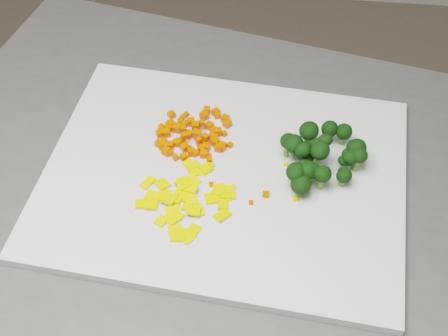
# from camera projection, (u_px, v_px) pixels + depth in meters

# --- Properties ---
(cutting_board) EXTENTS (0.51, 0.42, 0.01)m
(cutting_board) POSITION_uv_depth(u_px,v_px,m) (224.00, 176.00, 0.85)
(cutting_board) COLOR silver
(cutting_board) RESTS_ON counter_block
(carrot_pile) EXTENTS (0.11, 0.11, 0.03)m
(carrot_pile) POSITION_uv_depth(u_px,v_px,m) (195.00, 129.00, 0.87)
(carrot_pile) COLOR #E44202
(carrot_pile) RESTS_ON cutting_board
(pepper_pile) EXTENTS (0.12, 0.12, 0.02)m
(pepper_pile) POSITION_uv_depth(u_px,v_px,m) (187.00, 195.00, 0.80)
(pepper_pile) COLOR yellow
(pepper_pile) RESTS_ON cutting_board
(broccoli_pile) EXTENTS (0.13, 0.13, 0.06)m
(broccoli_pile) POSITION_uv_depth(u_px,v_px,m) (312.00, 150.00, 0.83)
(broccoli_pile) COLOR black
(broccoli_pile) RESTS_ON cutting_board
(carrot_cube_0) EXTENTS (0.01, 0.01, 0.01)m
(carrot_cube_0) POSITION_uv_depth(u_px,v_px,m) (184.00, 157.00, 0.85)
(carrot_cube_0) COLOR #E44202
(carrot_cube_0) RESTS_ON carrot_pile
(carrot_cube_1) EXTENTS (0.01, 0.01, 0.01)m
(carrot_cube_1) POSITION_uv_depth(u_px,v_px,m) (162.00, 145.00, 0.87)
(carrot_cube_1) COLOR #E44202
(carrot_cube_1) RESTS_ON carrot_pile
(carrot_cube_2) EXTENTS (0.01, 0.01, 0.01)m
(carrot_cube_2) POSITION_uv_depth(u_px,v_px,m) (199.00, 140.00, 0.86)
(carrot_cube_2) COLOR #E44202
(carrot_cube_2) RESTS_ON carrot_pile
(carrot_cube_3) EXTENTS (0.01, 0.01, 0.01)m
(carrot_cube_3) POSITION_uv_depth(u_px,v_px,m) (159.00, 143.00, 0.87)
(carrot_cube_3) COLOR #E44202
(carrot_cube_3) RESTS_ON carrot_pile
(carrot_cube_4) EXTENTS (0.01, 0.01, 0.01)m
(carrot_cube_4) POSITION_uv_depth(u_px,v_px,m) (160.00, 134.00, 0.88)
(carrot_cube_4) COLOR #E44202
(carrot_cube_4) RESTS_ON carrot_pile
(carrot_cube_5) EXTENTS (0.01, 0.01, 0.01)m
(carrot_cube_5) POSITION_uv_depth(u_px,v_px,m) (168.00, 128.00, 0.89)
(carrot_cube_5) COLOR #E44202
(carrot_cube_5) RESTS_ON carrot_pile
(carrot_cube_6) EXTENTS (0.01, 0.01, 0.01)m
(carrot_cube_6) POSITION_uv_depth(u_px,v_px,m) (209.00, 126.00, 0.89)
(carrot_cube_6) COLOR #E44202
(carrot_cube_6) RESTS_ON carrot_pile
(carrot_cube_7) EXTENTS (0.01, 0.01, 0.01)m
(carrot_cube_7) POSITION_uv_depth(u_px,v_px,m) (190.00, 150.00, 0.86)
(carrot_cube_7) COLOR #E44202
(carrot_cube_7) RESTS_ON carrot_pile
(carrot_cube_8) EXTENTS (0.01, 0.01, 0.01)m
(carrot_cube_8) POSITION_uv_depth(u_px,v_px,m) (178.00, 126.00, 0.89)
(carrot_cube_8) COLOR #E44202
(carrot_cube_8) RESTS_ON carrot_pile
(carrot_cube_9) EXTENTS (0.01, 0.01, 0.01)m
(carrot_cube_9) POSITION_uv_depth(u_px,v_px,m) (185.00, 148.00, 0.86)
(carrot_cube_9) COLOR #E44202
(carrot_cube_9) RESTS_ON carrot_pile
(carrot_cube_10) EXTENTS (0.01, 0.01, 0.01)m
(carrot_cube_10) POSITION_uv_depth(u_px,v_px,m) (183.00, 129.00, 0.88)
(carrot_cube_10) COLOR #E44202
(carrot_cube_10) RESTS_ON carrot_pile
(carrot_cube_11) EXTENTS (0.01, 0.01, 0.01)m
(carrot_cube_11) POSITION_uv_depth(u_px,v_px,m) (161.00, 131.00, 0.89)
(carrot_cube_11) COLOR #E44202
(carrot_cube_11) RESTS_ON carrot_pile
(carrot_cube_12) EXTENTS (0.01, 0.01, 0.01)m
(carrot_cube_12) POSITION_uv_depth(u_px,v_px,m) (196.00, 126.00, 0.88)
(carrot_cube_12) COLOR #E44202
(carrot_cube_12) RESTS_ON carrot_pile
(carrot_cube_13) EXTENTS (0.01, 0.01, 0.01)m
(carrot_cube_13) POSITION_uv_depth(u_px,v_px,m) (171.00, 115.00, 0.91)
(carrot_cube_13) COLOR #E44202
(carrot_cube_13) RESTS_ON carrot_pile
(carrot_cube_14) EXTENTS (0.01, 0.01, 0.01)m
(carrot_cube_14) POSITION_uv_depth(u_px,v_px,m) (167.00, 133.00, 0.88)
(carrot_cube_14) COLOR #E44202
(carrot_cube_14) RESTS_ON carrot_pile
(carrot_cube_15) EXTENTS (0.01, 0.01, 0.01)m
(carrot_cube_15) POSITION_uv_depth(u_px,v_px,m) (187.00, 123.00, 0.90)
(carrot_cube_15) COLOR #E44202
(carrot_cube_15) RESTS_ON carrot_pile
(carrot_cube_16) EXTENTS (0.01, 0.01, 0.01)m
(carrot_cube_16) POSITION_uv_depth(u_px,v_px,m) (212.00, 135.00, 0.88)
(carrot_cube_16) COLOR #E44202
(carrot_cube_16) RESTS_ON carrot_pile
(carrot_cube_17) EXTENTS (0.01, 0.01, 0.01)m
(carrot_cube_17) POSITION_uv_depth(u_px,v_px,m) (183.00, 141.00, 0.87)
(carrot_cube_17) COLOR #E44202
(carrot_cube_17) RESTS_ON carrot_pile
(carrot_cube_18) EXTENTS (0.01, 0.01, 0.01)m
(carrot_cube_18) POSITION_uv_depth(u_px,v_px,m) (227.00, 124.00, 0.90)
(carrot_cube_18) COLOR #E44202
(carrot_cube_18) RESTS_ON carrot_pile
(carrot_cube_19) EXTENTS (0.01, 0.01, 0.01)m
(carrot_cube_19) POSITION_uv_depth(u_px,v_px,m) (177.00, 143.00, 0.87)
(carrot_cube_19) COLOR #E44202
(carrot_cube_19) RESTS_ON carrot_pile
(carrot_cube_20) EXTENTS (0.01, 0.01, 0.01)m
(carrot_cube_20) POSITION_uv_depth(u_px,v_px,m) (214.00, 140.00, 0.87)
(carrot_cube_20) COLOR #E44202
(carrot_cube_20) RESTS_ON carrot_pile
(carrot_cube_21) EXTENTS (0.01, 0.01, 0.01)m
(carrot_cube_21) POSITION_uv_depth(u_px,v_px,m) (219.00, 148.00, 0.86)
(carrot_cube_21) COLOR #E44202
(carrot_cube_21) RESTS_ON carrot_pile
(carrot_cube_22) EXTENTS (0.01, 0.01, 0.01)m
(carrot_cube_22) POSITION_uv_depth(u_px,v_px,m) (180.00, 121.00, 0.90)
(carrot_cube_22) COLOR #E44202
(carrot_cube_22) RESTS_ON carrot_pile
(carrot_cube_23) EXTENTS (0.01, 0.01, 0.01)m
(carrot_cube_23) POSITION_uv_depth(u_px,v_px,m) (225.00, 119.00, 0.90)
(carrot_cube_23) COLOR #E44202
(carrot_cube_23) RESTS_ON carrot_pile
(carrot_cube_24) EXTENTS (0.01, 0.01, 0.01)m
(carrot_cube_24) POSITION_uv_depth(u_px,v_px,m) (189.00, 132.00, 0.89)
(carrot_cube_24) COLOR #E44202
(carrot_cube_24) RESTS_ON carrot_pile
(carrot_cube_25) EXTENTS (0.01, 0.01, 0.01)m
(carrot_cube_25) POSITION_uv_depth(u_px,v_px,m) (202.00, 149.00, 0.86)
(carrot_cube_25) COLOR #E44202
(carrot_cube_25) RESTS_ON carrot_pile
(carrot_cube_26) EXTENTS (0.01, 0.01, 0.01)m
(carrot_cube_26) POSITION_uv_depth(u_px,v_px,m) (197.00, 133.00, 0.89)
(carrot_cube_26) COLOR #E44202
(carrot_cube_26) RESTS_ON carrot_pile
(carrot_cube_27) EXTENTS (0.01, 0.01, 0.01)m
(carrot_cube_27) POSITION_uv_depth(u_px,v_px,m) (189.00, 135.00, 0.88)
(carrot_cube_27) COLOR #E44202
(carrot_cube_27) RESTS_ON carrot_pile
(carrot_cube_28) EXTENTS (0.01, 0.01, 0.01)m
(carrot_cube_28) POSITION_uv_depth(u_px,v_px,m) (211.00, 128.00, 0.89)
(carrot_cube_28) COLOR #E44202
(carrot_cube_28) RESTS_ON carrot_pile
(carrot_cube_29) EXTENTS (0.01, 0.01, 0.01)m
(carrot_cube_29) POSITION_uv_depth(u_px,v_px,m) (192.00, 152.00, 0.86)
(carrot_cube_29) COLOR #E44202
(carrot_cube_29) RESTS_ON carrot_pile
(carrot_cube_30) EXTENTS (0.01, 0.01, 0.01)m
(carrot_cube_30) POSITION_uv_depth(u_px,v_px,m) (222.00, 146.00, 0.87)
(carrot_cube_30) COLOR #E44202
(carrot_cube_30) RESTS_ON carrot_pile
(carrot_cube_31) EXTENTS (0.01, 0.01, 0.01)m
(carrot_cube_31) POSITION_uv_depth(u_px,v_px,m) (172.00, 127.00, 0.89)
(carrot_cube_31) COLOR #E44202
(carrot_cube_31) RESTS_ON carrot_pile
(carrot_cube_32) EXTENTS (0.01, 0.01, 0.01)m
(carrot_cube_32) POSITION_uv_depth(u_px,v_px,m) (205.00, 137.00, 0.87)
(carrot_cube_32) COLOR #E44202
(carrot_cube_32) RESTS_ON carrot_pile
(carrot_cube_33) EXTENTS (0.01, 0.01, 0.01)m
(carrot_cube_33) POSITION_uv_depth(u_px,v_px,m) (218.00, 132.00, 0.88)
(carrot_cube_33) COLOR #E44202
(carrot_cube_33) RESTS_ON carrot_pile
(carrot_cube_34) EXTENTS (0.01, 0.01, 0.01)m
(carrot_cube_34) POSITION_uv_depth(u_px,v_px,m) (215.00, 142.00, 0.87)
(carrot_cube_34) COLOR #E44202
(carrot_cube_34) RESTS_ON carrot_pile
(carrot_cube_35) EXTENTS (0.01, 0.01, 0.01)m
(carrot_cube_35) POSITION_uv_depth(u_px,v_px,m) (162.00, 127.00, 0.89)
(carrot_cube_35) COLOR #E44202
(carrot_cube_35) RESTS_ON carrot_pile
(carrot_cube_36) EXTENTS (0.01, 0.01, 0.01)m
(carrot_cube_36) POSITION_uv_depth(u_px,v_px,m) (171.00, 153.00, 0.86)
(carrot_cube_36) COLOR #E44202
(carrot_cube_36) RESTS_ON carrot_pile
(carrot_cube_37) EXTENTS (0.01, 0.01, 0.01)m
(carrot_cube_37) POSITION_uv_depth(u_px,v_px,m) (201.00, 142.00, 0.87)
(carrot_cube_37) COLOR #E44202
(carrot_cube_37) RESTS_ON carrot_pile
(carrot_cube_38) EXTENTS (0.01, 0.01, 0.01)m
(carrot_cube_38) POSITION_uv_depth(u_px,v_px,m) (196.00, 153.00, 0.86)
(carrot_cube_38) COLOR #E44202
(carrot_cube_38) RESTS_ON carrot_pile
(carrot_cube_39) EXTENTS (0.01, 0.01, 0.01)m
(carrot_cube_39) POSITION_uv_depth(u_px,v_px,m) (175.00, 143.00, 0.87)
(carrot_cube_39) COLOR #E44202
(carrot_cube_39) RESTS_ON carrot_pile
(carrot_cube_40) EXTENTS (0.01, 0.01, 0.01)m
(carrot_cube_40) POSITION_uv_depth(u_px,v_px,m) (199.00, 144.00, 0.87)
(carrot_cube_40) COLOR #E44202
(carrot_cube_40) RESTS_ON carrot_pile
(carrot_cube_41) EXTENTS (0.01, 0.01, 0.01)m
(carrot_cube_41) POSITION_uv_depth(u_px,v_px,m) (184.00, 136.00, 0.87)
(carrot_cube_41) COLOR #E44202
(carrot_cube_41) RESTS_ON carrot_pile
(carrot_cube_42) EXTENTS (0.01, 0.01, 0.01)m
(carrot_cube_42) POSITION_uv_depth(u_px,v_px,m) (177.00, 128.00, 0.89)
(carrot_cube_42) COLOR #E44202
(carrot_cube_42) RESTS_ON carrot_pile
(carrot_cube_43) EXTENTS (0.01, 0.01, 0.01)m
(carrot_cube_43) POSITION_uv_depth(u_px,v_px,m) (168.00, 125.00, 0.90)
(carrot_cube_43) COLOR #E44202
(carrot_cube_43) RESTS_ON carrot_pile
(carrot_cube_44) EXTENTS (0.01, 0.01, 0.01)m
(carrot_cube_44) POSITION_uv_depth(u_px,v_px,m) (197.00, 130.00, 0.89)
(carrot_cube_44) COLOR #E44202
(carrot_cube_44) RESTS_ON carrot_pile
(carrot_cube_45) EXTENTS (0.01, 0.01, 0.01)m
(carrot_cube_45) POSITION_uv_depth(u_px,v_px,m) (206.00, 147.00, 0.86)
(carrot_cube_45) COLOR #E44202
(carrot_cube_45) RESTS_ON carrot_pile
(carrot_cube_46) EXTENTS (0.01, 0.01, 0.01)m
(carrot_cube_46) POSITION_uv_depth(u_px,v_px,m) (215.00, 132.00, 0.89)
(carrot_cube_46) COLOR #E44202
(carrot_cube_46) RESTS_ON carrot_pile
(carrot_cube_47) EXTENTS (0.01, 0.01, 0.01)m
(carrot_cube_47) POSITION_uv_depth(u_px,v_px,m) (207.00, 110.00, 0.91)
(carrot_cube_47) COLOR #E44202
(carrot_cube_47) RESTS_ON carrot_pile
(carrot_cube_48) EXTENTS (0.01, 0.01, 0.01)m
(carrot_cube_48) POSITION_uv_depth(u_px,v_px,m) (209.00, 160.00, 0.85)
(carrot_cube_48) COLOR #E44202
(carrot_cube_48) RESTS_ON carrot_pile
(carrot_cube_49) EXTENTS (0.01, 0.01, 0.01)m
(carrot_cube_49) POSITION_uv_depth(u_px,v_px,m) (170.00, 124.00, 0.89)
(carrot_cube_49) COLOR #E44202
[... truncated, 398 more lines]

